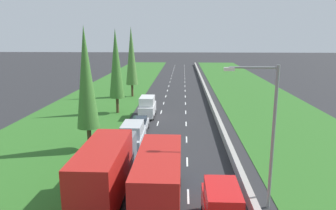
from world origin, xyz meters
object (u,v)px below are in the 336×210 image
silver_van_left_lane (133,138)px  white_van_left_lane (147,107)px  red_box_truck_left_lane (107,171)px  red_van_right_lane (221,210)px  poplar_tree_third (116,64)px  poplar_tree_fourth (131,56)px  red_box_truck_centre_lane (160,180)px  silver_hatchback_left_lane (140,124)px  street_light_mast (268,128)px  poplar_tree_second (86,78)px

silver_van_left_lane → white_van_left_lane: bearing=90.5°
red_box_truck_left_lane → white_van_left_lane: size_ratio=1.92×
red_van_right_lane → poplar_tree_third: 29.95m
red_van_right_lane → poplar_tree_fourth: poplar_tree_fourth is taller
white_van_left_lane → red_box_truck_centre_lane: bearing=-81.7°
silver_hatchback_left_lane → poplar_tree_third: 11.33m
red_box_truck_left_lane → poplar_tree_fourth: (-4.24, 36.57, 4.99)m
red_box_truck_centre_lane → silver_hatchback_left_lane: red_box_truck_centre_lane is taller
red_box_truck_left_lane → street_light_mast: size_ratio=1.04×
silver_van_left_lane → poplar_tree_third: (-4.57, 15.08, 5.47)m
red_van_right_lane → red_box_truck_left_lane: bearing=157.4°
red_box_truck_centre_lane → street_light_mast: 7.18m
white_van_left_lane → red_van_right_lane: bearing=-74.7°
red_box_truck_left_lane → poplar_tree_fourth: poplar_tree_fourth is taller
red_van_right_lane → street_light_mast: 5.58m
red_box_truck_left_lane → poplar_tree_fourth: size_ratio=0.77×
red_van_right_lane → poplar_tree_third: poplar_tree_third is taller
red_box_truck_centre_lane → red_box_truck_left_lane: bearing=163.0°
red_box_truck_centre_lane → poplar_tree_third: 26.94m
red_van_right_lane → silver_hatchback_left_lane: 19.90m
red_box_truck_centre_lane → poplar_tree_second: (-7.52, 10.75, 4.67)m
poplar_tree_third → street_light_mast: (14.27, -24.40, -1.64)m
red_box_truck_left_lane → street_light_mast: 10.36m
red_box_truck_left_lane → poplar_tree_third: bearing=100.2°
red_box_truck_centre_lane → poplar_tree_second: size_ratio=0.81×
poplar_tree_second → poplar_tree_fourth: bearing=90.4°
white_van_left_lane → red_box_truck_left_lane: bearing=-90.2°
red_box_truck_left_lane → red_van_right_lane: bearing=-22.6°
white_van_left_lane → poplar_tree_fourth: (-4.33, 14.42, 5.78)m
poplar_tree_third → street_light_mast: 28.31m
red_box_truck_left_lane → white_van_left_lane: bearing=89.8°
poplar_tree_second → silver_hatchback_left_lane: bearing=56.4°
poplar_tree_fourth → street_light_mast: poplar_tree_fourth is taller
white_van_left_lane → poplar_tree_third: (-4.46, 2.13, 5.47)m
red_van_right_lane → white_van_left_lane: same height
white_van_left_lane → street_light_mast: street_light_mast is taller
silver_hatchback_left_lane → street_light_mast: 19.21m
poplar_tree_third → red_box_truck_centre_lane: bearing=-72.8°
poplar_tree_second → silver_van_left_lane: bearing=-6.5°
red_van_right_lane → white_van_left_lane: (-6.85, 25.05, 0.00)m
red_box_truck_centre_lane → poplar_tree_fourth: poplar_tree_fourth is taller
red_van_right_lane → poplar_tree_third: size_ratio=0.42×
street_light_mast → silver_hatchback_left_lane: bearing=122.1°
silver_hatchback_left_lane → poplar_tree_fourth: bearing=101.4°
red_box_truck_centre_lane → white_van_left_lane: 23.47m
silver_van_left_lane → poplar_tree_second: bearing=173.5°
red_box_truck_left_lane → poplar_tree_second: poplar_tree_second is taller
red_box_truck_left_lane → poplar_tree_third: poplar_tree_third is taller
red_box_truck_left_lane → poplar_tree_second: 11.49m
red_box_truck_left_lane → poplar_tree_second: bearing=112.7°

